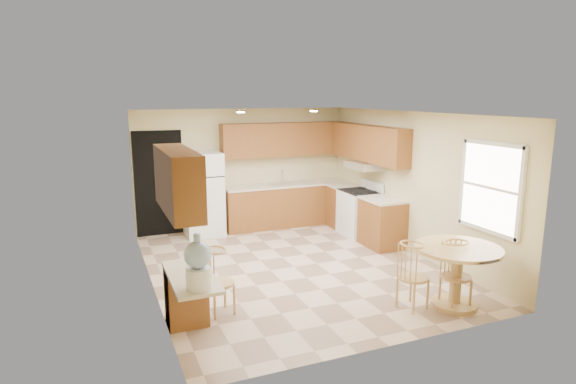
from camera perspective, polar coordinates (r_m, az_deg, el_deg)
name	(u,v)px	position (r m, az deg, el deg)	size (l,w,h in m)	color
floor	(294,267)	(8.02, 0.70, -8.86)	(5.50, 5.50, 0.00)	beige
ceiling	(294,113)	(7.52, 0.75, 9.29)	(4.50, 5.50, 0.02)	white
wall_back	(243,168)	(10.22, -5.33, 2.79)	(4.50, 0.02, 2.50)	beige
wall_front	(394,240)	(5.33, 12.44, -5.59)	(4.50, 0.02, 2.50)	beige
wall_left	(149,205)	(7.12, -16.19, -1.46)	(0.02, 5.50, 2.50)	beige
wall_right	(411,183)	(8.79, 14.36, 1.05)	(0.02, 5.50, 2.50)	beige
doorway	(159,184)	(9.88, -15.03, 0.97)	(0.90, 0.02, 2.10)	black
base_cab_back	(287,205)	(10.38, -0.14, -1.60)	(2.75, 0.60, 0.87)	brown
counter_back	(287,185)	(10.29, -0.14, 0.87)	(2.75, 0.63, 0.04)	beige
base_cab_right_a	(344,207)	(10.32, 6.66, -1.76)	(0.60, 0.59, 0.87)	brown
counter_right_a	(345,186)	(10.22, 6.72, 0.72)	(0.63, 0.59, 0.04)	beige
base_cab_right_b	(382,224)	(9.11, 11.09, -3.69)	(0.60, 0.80, 0.87)	brown
counter_right_b	(383,200)	(9.00, 11.20, -0.90)	(0.63, 0.80, 0.04)	beige
upper_cab_back	(284,139)	(10.28, -0.43, 6.27)	(2.75, 0.33, 0.70)	brown
upper_cab_right	(368,143)	(9.60, 9.43, 5.74)	(0.33, 2.42, 0.70)	brown
upper_cab_left	(178,181)	(5.46, -12.94, 1.29)	(0.33, 1.40, 0.70)	brown
sink	(286,184)	(10.28, -0.27, 0.98)	(0.78, 0.44, 0.01)	silver
range_hood	(364,165)	(9.58, 9.01, 3.15)	(0.50, 0.76, 0.14)	silver
desk_pedestal	(186,296)	(6.17, -11.95, -11.96)	(0.48, 0.42, 0.72)	brown
desk_top	(191,277)	(5.68, -11.40, -9.80)	(0.50, 1.20, 0.04)	beige
window	(491,188)	(7.35, 22.90, 0.48)	(0.06, 1.12, 1.30)	white
can_light_a	(241,112)	(8.48, -5.64, 9.39)	(0.14, 0.14, 0.02)	white
can_light_b	(314,111)	(8.98, 3.06, 9.55)	(0.14, 0.14, 0.02)	white
refrigerator	(203,194)	(9.72, -10.03, -0.26)	(0.74, 0.72, 1.67)	white
stove	(359,213)	(9.73, 8.45, -2.42)	(0.65, 0.76, 1.09)	white
dining_table	(457,268)	(6.79, 19.36, -8.48)	(1.13, 1.13, 0.83)	tan
chair_table_a	(418,271)	(6.53, 15.11, -9.06)	(0.39, 0.51, 0.89)	tan
chair_table_b	(461,270)	(6.74, 19.84, -8.74)	(0.39, 0.39, 0.88)	tan
chair_desk	(221,277)	(6.23, -7.95, -9.92)	(0.38, 0.50, 0.87)	tan
water_crock	(198,264)	(5.19, -10.62, -8.40)	(0.29, 0.29, 0.60)	white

